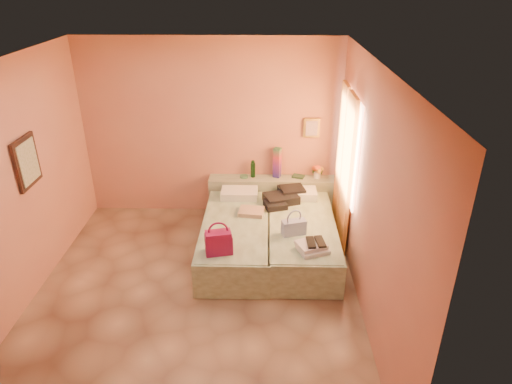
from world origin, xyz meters
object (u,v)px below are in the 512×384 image
Objects in this scene: green_book at (298,176)px; towel_stack at (313,247)px; blue_handbag at (294,227)px; headboard_ledge at (273,196)px; water_bottle at (253,169)px; magenta_handbag at (219,242)px; bed_right at (301,239)px; flower_vase at (318,171)px; bed_left at (237,239)px.

green_book is 1.89m from towel_stack.
headboard_ledge is at bearing 83.40° from blue_handbag.
headboard_ledge is 0.56m from water_bottle.
green_book is (0.40, 0.04, 0.34)m from headboard_ledge.
bed_right is at bearing 22.48° from magenta_handbag.
magenta_handbag is 1.04× the size of blue_handbag.
magenta_handbag is 0.94× the size of towel_stack.
bed_right is at bearing -71.70° from green_book.
water_bottle is 0.76× the size of towel_stack.
green_book reaches higher than headboard_ledge.
flower_vase is (0.30, -0.02, 0.11)m from green_book.
flower_vase reaches higher than bed_right.
magenta_handbag is 1.05m from blue_handbag.
bed_left is at bearing -107.69° from green_book.
magenta_handbag reaches higher than bed_right.
green_book is at bearing 6.18° from headboard_ledge.
flower_vase is (0.32, 1.18, 0.53)m from bed_right.
headboard_ledge reaches higher than bed_left.
blue_handbag reaches higher than bed_right.
headboard_ledge is 1.29m from bed_left.
water_bottle is (-0.33, 0.05, 0.46)m from headboard_ledge.
bed_left is 0.89m from blue_handbag.
blue_handbag is at bearing -113.54° from bed_right.
bed_left is at bearing -99.13° from water_bottle.
bed_right is 5.71× the size of towel_stack.
bed_left is 0.85m from magenta_handbag.
flower_vase is (1.02, -0.03, -0.01)m from water_bottle.
towel_stack is (0.09, -0.68, 0.30)m from bed_right.
blue_handbag is (0.77, -0.27, 0.35)m from bed_left.
headboard_ledge is 2.05m from magenta_handbag.
blue_handbag is at bearing -18.87° from bed_left.
blue_handbag reaches higher than towel_stack.
green_book is at bearing -0.24° from water_bottle.
blue_handbag is at bearing -80.17° from headboard_ledge.
headboard_ledge is 1.91m from towel_stack.
water_bottle is at bearing 178.47° from flower_vase.
blue_handbag is (-0.13, -0.29, 0.35)m from bed_right.
blue_handbag is 0.45m from towel_stack.
green_book is 0.59× the size of blue_handbag.
green_book is 0.32m from flower_vase.
headboard_ledge is at bearing 66.37° from bed_left.
bed_left is at bearing 64.58° from magenta_handbag.
bed_left is 6.36× the size of blue_handbag.
bed_left is at bearing 144.43° from blue_handbag.
magenta_handbag is (-1.09, -1.95, -0.01)m from green_book.
bed_right is at bearing 1.39° from bed_left.
flower_vase is at bearing 44.79° from bed_left.
bed_right is at bearing -59.81° from water_bottle.
headboard_ledge is 8.04× the size of flower_vase.
flower_vase reaches higher than magenta_handbag.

